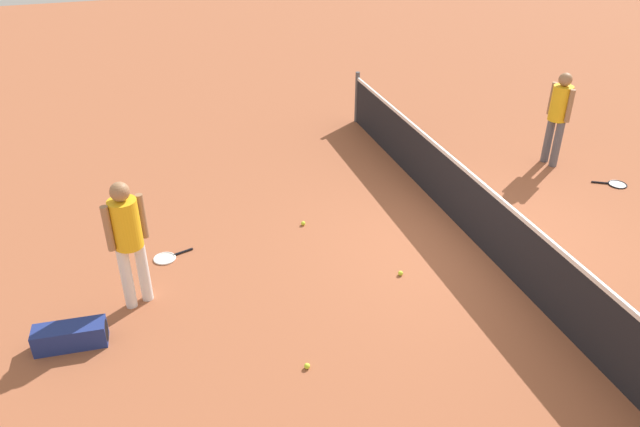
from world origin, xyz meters
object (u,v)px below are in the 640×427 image
object	(u,v)px
player_far_side	(559,111)
tennis_ball_by_net	(401,273)
player_near_side	(128,235)
tennis_ball_near_player	(307,366)
equipment_bag	(74,335)
tennis_ball_midcourt	(303,223)
tennis_racket_far_player	(616,184)
tennis_racket_near_player	(167,258)

from	to	relation	value
player_far_side	tennis_ball_by_net	distance (m)	4.78
player_near_side	tennis_ball_by_net	xyz separation A→B (m)	(0.47, 3.38, -0.98)
tennis_ball_near_player	equipment_bag	distance (m)	2.71
tennis_ball_near_player	tennis_ball_midcourt	xyz separation A→B (m)	(-2.93, 0.80, 0.00)
player_far_side	tennis_ball_near_player	bearing A→B (deg)	-57.27
player_near_side	equipment_bag	xyz separation A→B (m)	(0.59, -0.76, -0.87)
player_far_side	equipment_bag	distance (m)	8.58
tennis_racket_far_player	tennis_ball_midcourt	xyz separation A→B (m)	(-0.34, -5.50, 0.02)
tennis_ball_near_player	tennis_ball_by_net	distance (m)	2.13
player_far_side	tennis_ball_by_net	world-z (taller)	player_far_side
tennis_racket_far_player	equipment_bag	xyz separation A→B (m)	(1.42, -8.75, 0.13)
tennis_racket_far_player	tennis_ball_near_player	size ratio (longest dim) A/B	8.96
tennis_ball_by_net	tennis_racket_near_player	bearing A→B (deg)	-114.53
tennis_racket_near_player	tennis_ball_near_player	xyz separation A→B (m)	(2.64, 1.28, 0.02)
tennis_ball_by_net	equipment_bag	distance (m)	4.14
player_near_side	tennis_racket_near_player	distance (m)	1.40
tennis_racket_near_player	tennis_ball_near_player	world-z (taller)	tennis_ball_near_player
tennis_racket_near_player	equipment_bag	distance (m)	1.89
equipment_bag	tennis_racket_near_player	bearing A→B (deg)	141.68
player_near_side	tennis_ball_by_net	world-z (taller)	player_near_side
player_far_side	tennis_ball_midcourt	size ratio (longest dim) A/B	25.76
tennis_ball_midcourt	equipment_bag	bearing A→B (deg)	-61.53
player_far_side	tennis_ball_near_player	xyz separation A→B (m)	(3.67, -5.72, -0.98)
tennis_racket_near_player	tennis_ball_midcourt	distance (m)	2.10
tennis_racket_near_player	equipment_bag	bearing A→B (deg)	-38.32
player_far_side	tennis_racket_near_player	bearing A→B (deg)	-81.61
tennis_ball_by_net	tennis_ball_midcourt	xyz separation A→B (m)	(-1.64, -0.89, 0.00)
tennis_ball_midcourt	tennis_ball_near_player	bearing A→B (deg)	-15.36
player_near_side	equipment_bag	distance (m)	1.29
player_near_side	tennis_ball_by_net	distance (m)	3.55
player_near_side	player_far_side	bearing A→B (deg)	104.54
player_far_side	equipment_bag	xyz separation A→B (m)	(2.51, -8.16, -0.87)
tennis_ball_near_player	equipment_bag	world-z (taller)	equipment_bag
tennis_racket_far_player	tennis_ball_midcourt	size ratio (longest dim) A/B	8.96
tennis_ball_by_net	equipment_bag	size ratio (longest dim) A/B	0.08
player_far_side	tennis_ball_near_player	size ratio (longest dim) A/B	25.76
player_near_side	player_far_side	xyz separation A→B (m)	(-1.92, 7.40, 0.00)
player_far_side	tennis_racket_far_player	bearing A→B (deg)	28.48
tennis_ball_by_net	player_near_side	bearing A→B (deg)	-97.86
player_near_side	player_far_side	distance (m)	7.65
player_far_side	tennis_racket_far_player	xyz separation A→B (m)	(1.08, 0.59, -1.00)
tennis_racket_near_player	tennis_racket_far_player	bearing A→B (deg)	89.61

